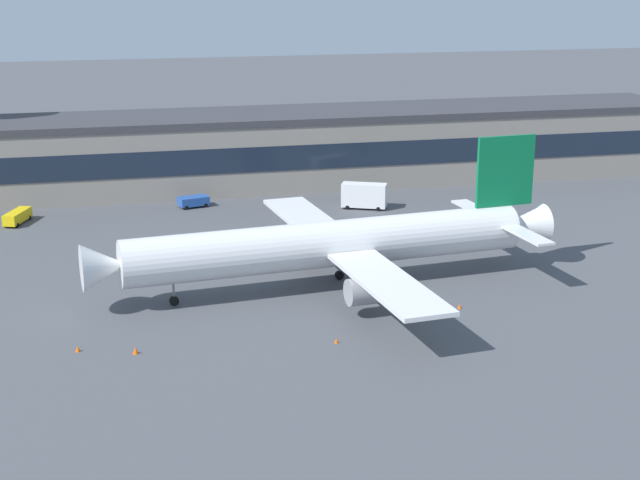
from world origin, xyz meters
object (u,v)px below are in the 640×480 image
object	(u,v)px
airliner	(334,244)
catering_truck	(363,195)
traffic_cone_0	(78,349)
traffic_cone_2	(337,340)
belt_loader	(17,216)
pushback_tractor	(193,201)
traffic_cone_3	(136,350)
traffic_cone_1	(460,306)

from	to	relation	value
airliner	catering_truck	size ratio (longest dim) A/B	7.83
airliner	traffic_cone_0	size ratio (longest dim) A/B	94.34
catering_truck	traffic_cone_2	bearing A→B (deg)	-108.54
belt_loader	airliner	bearing A→B (deg)	-44.63
catering_truck	pushback_tractor	size ratio (longest dim) A/B	1.44
belt_loader	traffic_cone_2	distance (m)	67.69
airliner	pushback_tractor	xyz separation A→B (m)	(-12.94, 43.82, -4.55)
belt_loader	pushback_tractor	size ratio (longest dim) A/B	1.26
airliner	catering_truck	bearing A→B (deg)	69.06
airliner	traffic_cone_3	xyz separation A→B (m)	(-24.92, -15.52, -5.23)
pushback_tractor	traffic_cone_3	xyz separation A→B (m)	(-11.98, -59.35, -0.68)
belt_loader	traffic_cone_2	size ratio (longest dim) A/B	12.06
traffic_cone_2	traffic_cone_3	distance (m)	20.88
traffic_cone_0	traffic_cone_1	bearing A→B (deg)	3.83
belt_loader	traffic_cone_0	size ratio (longest dim) A/B	10.57
airliner	pushback_tractor	distance (m)	45.92
pushback_tractor	traffic_cone_0	world-z (taller)	pushback_tractor
traffic_cone_1	catering_truck	bearing A→B (deg)	87.98
traffic_cone_3	airliner	bearing A→B (deg)	31.91
traffic_cone_1	traffic_cone_2	size ratio (longest dim) A/B	1.03
traffic_cone_2	traffic_cone_3	xyz separation A→B (m)	(-20.79, 1.94, 0.09)
pushback_tractor	traffic_cone_2	world-z (taller)	pushback_tractor
catering_truck	traffic_cone_1	xyz separation A→B (m)	(-1.67, -47.28, -2.00)
catering_truck	pushback_tractor	xyz separation A→B (m)	(-26.94, 7.23, -1.24)
airliner	traffic_cone_1	xyz separation A→B (m)	(12.33, -10.69, -5.31)
traffic_cone_1	traffic_cone_2	xyz separation A→B (m)	(-16.46, -6.77, -0.01)
traffic_cone_3	traffic_cone_2	bearing A→B (deg)	-5.34
belt_loader	catering_truck	bearing A→B (deg)	-3.34
airliner	traffic_cone_2	bearing A→B (deg)	-103.31
airliner	catering_truck	world-z (taller)	airliner
traffic_cone_2	traffic_cone_3	bearing A→B (deg)	174.66
traffic_cone_0	traffic_cone_1	world-z (taller)	traffic_cone_0
pushback_tractor	traffic_cone_3	bearing A→B (deg)	-101.41
belt_loader	traffic_cone_2	world-z (taller)	belt_loader
traffic_cone_0	traffic_cone_2	xyz separation A→B (m)	(26.58, -3.89, -0.04)
traffic_cone_0	traffic_cone_3	world-z (taller)	traffic_cone_3
catering_truck	belt_loader	bearing A→B (deg)	176.66
catering_truck	belt_loader	distance (m)	54.38
airliner	traffic_cone_0	xyz separation A→B (m)	(-30.71, -13.58, -5.28)
traffic_cone_1	traffic_cone_2	bearing A→B (deg)	-157.64
pushback_tractor	traffic_cone_3	size ratio (longest dim) A/B	7.21
airliner	traffic_cone_1	size ratio (longest dim) A/B	104.11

